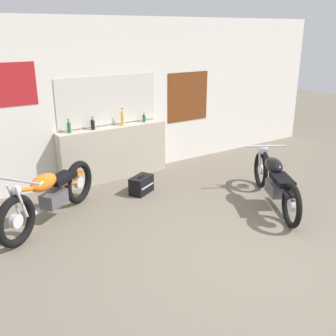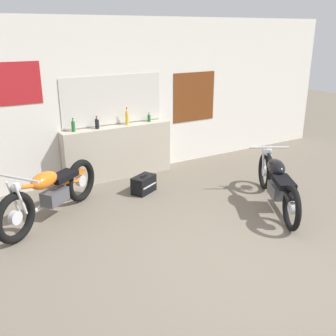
{
  "view_description": "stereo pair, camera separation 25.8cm",
  "coord_description": "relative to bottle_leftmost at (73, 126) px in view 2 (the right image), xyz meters",
  "views": [
    {
      "loc": [
        -3.04,
        -2.75,
        2.58
      ],
      "look_at": [
        -0.09,
        1.66,
        0.7
      ],
      "focal_mm": 42.0,
      "sensor_mm": 36.0,
      "label": 1
    },
    {
      "loc": [
        -2.82,
        -2.89,
        2.58
      ],
      "look_at": [
        -0.09,
        1.66,
        0.7
      ],
      "focal_mm": 42.0,
      "sensor_mm": 36.0,
      "label": 2
    }
  ],
  "objects": [
    {
      "name": "ground_plane",
      "position": [
        0.87,
        -3.44,
        -1.06
      ],
      "size": [
        24.0,
        24.0,
        0.0
      ],
      "primitive_type": "plane",
      "color": "#706656"
    },
    {
      "name": "motorcycle_orange",
      "position": [
        -0.74,
        -1.1,
        -0.65
      ],
      "size": [
        1.75,
        1.29,
        0.84
      ],
      "color": "black",
      "rests_on": "ground_plane"
    },
    {
      "name": "bottle_right_center",
      "position": [
        1.45,
        0.01,
        -0.02
      ],
      "size": [
        0.06,
        0.06,
        0.17
      ],
      "color": "#23662D",
      "rests_on": "sill_counter"
    },
    {
      "name": "sill_counter",
      "position": [
        0.78,
        -0.03,
        -0.58
      ],
      "size": [
        2.03,
        0.28,
        0.96
      ],
      "color": "#B7AD99",
      "rests_on": "ground_plane"
    },
    {
      "name": "wall_back",
      "position": [
        0.88,
        0.15,
        0.34
      ],
      "size": [
        10.0,
        0.07,
        2.8
      ],
      "color": "silver",
      "rests_on": "ground_plane"
    },
    {
      "name": "hard_case_black",
      "position": [
        0.83,
        -0.92,
        -0.91
      ],
      "size": [
        0.48,
        0.4,
        0.31
      ],
      "color": "black",
      "rests_on": "ground_plane"
    },
    {
      "name": "bottle_center",
      "position": [
        0.99,
        -0.01,
        0.04
      ],
      "size": [
        0.06,
        0.06,
        0.31
      ],
      "color": "gold",
      "rests_on": "sill_counter"
    },
    {
      "name": "bottle_left_center",
      "position": [
        0.42,
        -0.01,
        -0.0
      ],
      "size": [
        0.07,
        0.07,
        0.22
      ],
      "color": "black",
      "rests_on": "sill_counter"
    },
    {
      "name": "motorcycle_black",
      "position": [
        2.31,
        -2.45,
        -0.66
      ],
      "size": [
        1.13,
        1.84,
        0.79
      ],
      "color": "black",
      "rests_on": "ground_plane"
    },
    {
      "name": "bottle_leftmost",
      "position": [
        0.0,
        0.0,
        0.0
      ],
      "size": [
        0.06,
        0.06,
        0.23
      ],
      "color": "#23662D",
      "rests_on": "sill_counter"
    }
  ]
}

